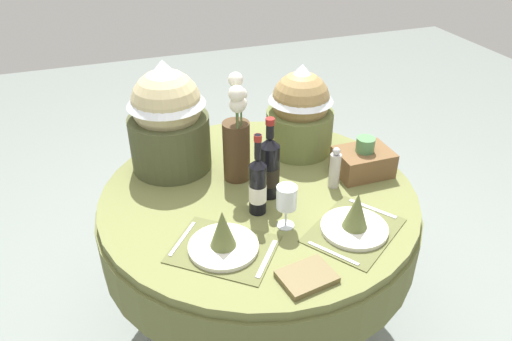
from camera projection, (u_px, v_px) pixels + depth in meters
ground at (258, 322)px, 2.36m from camera, size 8.00×8.00×0.00m
dining_table at (259, 221)px, 2.03m from camera, size 1.28×1.28×0.77m
place_setting_left at (223, 239)px, 1.63m from camera, size 0.43×0.42×0.16m
place_setting_right at (355, 220)px, 1.72m from camera, size 0.43×0.41×0.16m
flower_vase at (237, 138)px, 1.94m from camera, size 0.11×0.16×0.44m
wine_bottle_left at (258, 185)px, 1.78m from camera, size 0.07×0.07×0.33m
wine_bottle_centre at (269, 167)px, 1.87m from camera, size 0.08×0.08×0.34m
wine_glass_right at (287, 198)px, 1.70m from camera, size 0.07×0.07×0.17m
pepper_mill at (335, 169)px, 1.94m from camera, size 0.04×0.04×0.18m
book_on_table at (307, 277)px, 1.53m from camera, size 0.19×0.15×0.02m
gift_tub_back_left at (167, 113)px, 1.99m from camera, size 0.34×0.34×0.48m
gift_tub_back_right at (300, 107)px, 2.13m from camera, size 0.30×0.30×0.41m
woven_basket_side_right at (363, 161)px, 2.04m from camera, size 0.23×0.17×0.17m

